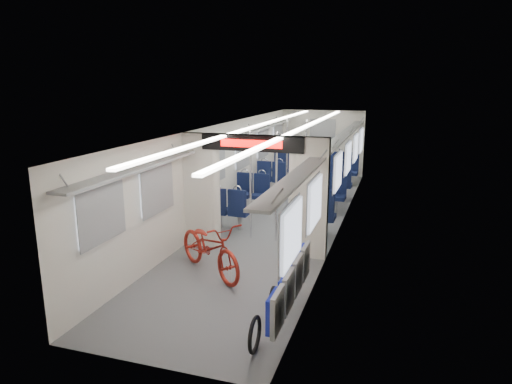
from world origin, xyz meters
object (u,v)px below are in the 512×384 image
bike_hoop_a (255,336)px  stanchion_far_left (287,162)px  stanchion_near_left (251,185)px  bike_hoop_c (285,286)px  stanchion_far_right (305,163)px  seat_bay_near_right (321,198)px  stanchion_near_right (276,188)px  bike_hoop_b (272,305)px  seat_bay_far_right (339,173)px  bicycle (210,247)px  seat_bay_near_left (241,198)px  seat_bay_far_left (280,170)px  flip_bench (291,283)px

bike_hoop_a → stanchion_far_left: 7.20m
bike_hoop_a → stanchion_far_left: size_ratio=0.21×
bike_hoop_a → stanchion_near_left: stanchion_near_left is taller
bike_hoop_c → stanchion_far_left: stanchion_far_left is taller
stanchion_far_right → stanchion_near_left: bearing=-100.1°
seat_bay_near_right → stanchion_near_right: stanchion_near_right is taller
bike_hoop_a → bike_hoop_b: (-0.01, 0.86, 0.00)m
seat_bay_near_right → seat_bay_far_right: bearing=90.0°
stanchion_far_right → stanchion_far_left: bearing=-168.2°
bike_hoop_c → seat_bay_near_right: size_ratio=0.19×
bike_hoop_a → bike_hoop_c: (0.01, 1.53, -0.02)m
bicycle → seat_bay_far_right: 7.03m
seat_bay_near_left → seat_bay_far_left: 3.70m
bike_hoop_a → stanchion_far_right: size_ratio=0.21×
bike_hoop_a → stanchion_far_left: stanchion_far_left is taller
bicycle → bike_hoop_a: 2.53m
bike_hoop_b → stanchion_near_right: (-0.81, 3.16, 0.93)m
seat_bay_near_left → stanchion_far_right: 2.27m
bike_hoop_c → seat_bay_near_left: bearing=118.6°
seat_bay_near_right → stanchion_far_left: (-1.17, 1.37, 0.58)m
bike_hoop_a → bike_hoop_b: 0.86m
seat_bay_near_left → bike_hoop_c: bearing=-61.4°
bike_hoop_a → bike_hoop_c: bearing=89.8°
stanchion_near_left → seat_bay_near_right: bearing=52.3°
seat_bay_far_right → seat_bay_far_left: bearing=178.9°
stanchion_far_right → seat_bay_near_left: bearing=-123.0°
bicycle → seat_bay_far_right: bearing=26.0°
bike_hoop_a → seat_bay_near_right: 5.66m
bicycle → stanchion_far_left: bearing=35.2°
seat_bay_far_right → stanchion_far_right: 2.04m
bike_hoop_b → stanchion_near_left: stanchion_near_left is taller
bike_hoop_a → stanchion_near_right: bearing=101.6°
bicycle → stanchion_near_left: stanchion_near_left is taller
bike_hoop_c → stanchion_near_right: bearing=108.4°
bike_hoop_b → seat_bay_near_left: 4.88m
bicycle → seat_bay_near_left: 3.29m
bike_hoop_c → stanchion_near_left: stanchion_near_left is taller
seat_bay_far_right → stanchion_far_left: 2.33m
stanchion_near_right → stanchion_near_left: bearing=176.0°
bicycle → seat_bay_far_left: seat_bay_far_left is taller
bicycle → seat_bay_near_left: size_ratio=0.95×
stanchion_near_left → stanchion_near_right: bearing=-4.0°
flip_bench → bike_hoop_b: flip_bench is taller
bike_hoop_c → seat_bay_near_left: (-2.04, 3.75, 0.33)m
bike_hoop_a → seat_bay_far_left: 9.22m
flip_bench → seat_bay_near_left: seat_bay_near_left is taller
bike_hoop_b → bicycle: bearing=140.9°
bicycle → bike_hoop_c: bearing=-72.3°
seat_bay_near_left → stanchion_near_left: 1.52m
bike_hoop_b → bike_hoop_c: size_ratio=1.08×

